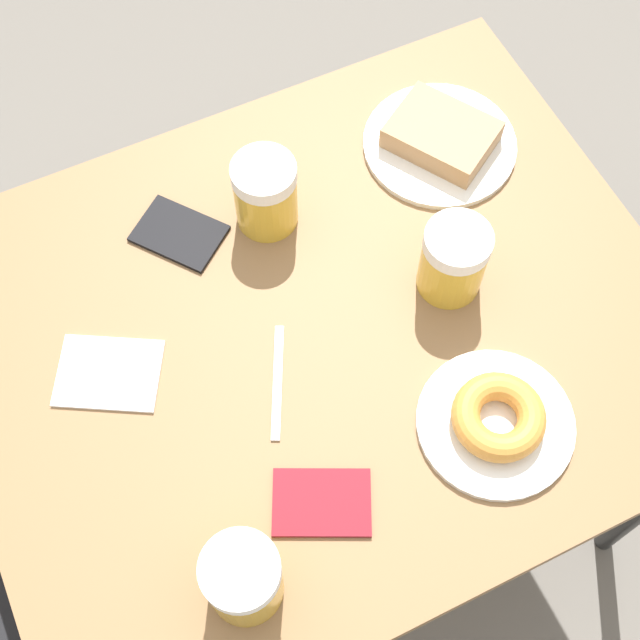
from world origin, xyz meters
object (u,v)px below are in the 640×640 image
at_px(passport_near_edge, 179,233).
at_px(passport_far_edge, 322,502).
at_px(beer_mug_right, 243,579).
at_px(plate_with_donut, 497,420).
at_px(plate_with_cake, 441,139).
at_px(fork, 278,382).
at_px(napkin_folded, 109,373).
at_px(beer_mug_center, 453,260).
at_px(beer_mug_left, 265,194).

relative_size(passport_near_edge, passport_far_edge, 1.01).
distance_m(passport_near_edge, passport_far_edge, 0.46).
bearing_deg(beer_mug_right, passport_far_edge, -66.28).
height_order(plate_with_donut, passport_near_edge, plate_with_donut).
xyz_separation_m(plate_with_cake, fork, (-0.26, 0.39, -0.02)).
xyz_separation_m(beer_mug_right, napkin_folded, (0.34, 0.06, -0.06)).
distance_m(plate_with_cake, plate_with_donut, 0.46).
relative_size(plate_with_donut, passport_far_edge, 1.39).
distance_m(beer_mug_center, napkin_folded, 0.50).
bearing_deg(plate_with_cake, passport_far_edge, 136.56).
xyz_separation_m(beer_mug_center, passport_far_edge, (-0.22, 0.30, -0.06)).
bearing_deg(passport_near_edge, plate_with_cake, -93.00).
xyz_separation_m(plate_with_cake, beer_mug_center, (-0.22, 0.11, 0.04)).
xyz_separation_m(napkin_folded, passport_near_edge, (0.17, -0.17, 0.00)).
bearing_deg(plate_with_cake, beer_mug_center, 153.98).
relative_size(plate_with_cake, plate_with_donut, 1.13).
bearing_deg(napkin_folded, plate_with_donut, -123.45).
bearing_deg(passport_far_edge, passport_near_edge, 2.11).
bearing_deg(beer_mug_right, plate_with_donut, -82.05).
bearing_deg(fork, passport_near_edge, 7.02).
relative_size(beer_mug_left, fork, 0.78).
distance_m(beer_mug_left, passport_far_edge, 0.45).
height_order(plate_with_donut, napkin_folded, plate_with_donut).
distance_m(plate_with_cake, passport_near_edge, 0.43).
relative_size(beer_mug_center, fork, 0.78).
xyz_separation_m(napkin_folded, passport_far_edge, (-0.29, -0.19, 0.00)).
distance_m(beer_mug_left, napkin_folded, 0.34).
height_order(beer_mug_center, napkin_folded, beer_mug_center).
relative_size(beer_mug_left, beer_mug_right, 1.00).
height_order(plate_with_cake, plate_with_donut, same).
bearing_deg(passport_near_edge, fork, -172.98).
height_order(plate_with_donut, fork, plate_with_donut).
bearing_deg(beer_mug_center, beer_mug_right, 122.12).
distance_m(napkin_folded, passport_far_edge, 0.34).
bearing_deg(passport_near_edge, plate_with_donut, -149.45).
distance_m(beer_mug_center, fork, 0.30).
height_order(plate_with_cake, beer_mug_center, beer_mug_center).
xyz_separation_m(plate_with_donut, fork, (0.18, 0.24, -0.02)).
bearing_deg(beer_mug_left, beer_mug_right, 153.42).
distance_m(beer_mug_left, beer_mug_center, 0.29).
relative_size(fork, passport_far_edge, 1.03).
height_order(beer_mug_left, fork, beer_mug_left).
bearing_deg(plate_with_donut, passport_far_edge, 89.32).
bearing_deg(plate_with_donut, beer_mug_center, -12.89).
bearing_deg(passport_far_edge, beer_mug_center, -54.72).
xyz_separation_m(beer_mug_left, beer_mug_right, (-0.48, 0.24, 0.00)).
bearing_deg(beer_mug_right, fork, -32.04).
xyz_separation_m(beer_mug_center, fork, (-0.04, 0.29, -0.06)).
bearing_deg(plate_with_cake, plate_with_donut, 160.27).
relative_size(napkin_folded, passport_far_edge, 1.15).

